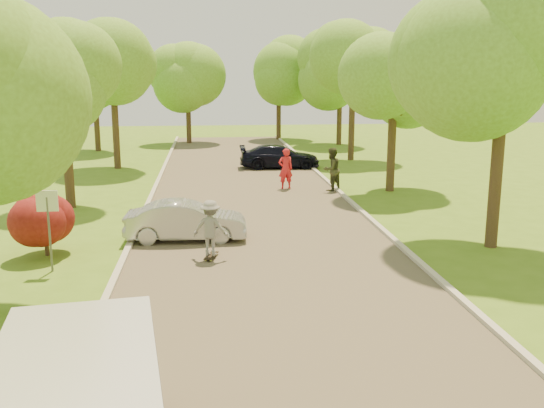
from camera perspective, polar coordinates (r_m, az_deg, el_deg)
name	(u,v)px	position (r m, az deg, el deg)	size (l,w,h in m)	color
ground	(290,322)	(12.97, 1.72, -11.06)	(100.00, 100.00, 0.00)	#4A711B
road	(258,228)	(20.52, -1.31, -2.25)	(8.00, 60.00, 0.01)	#4C4438
curb_left	(137,229)	(20.58, -12.63, -2.35)	(0.18, 60.00, 0.12)	#B2AD9E
curb_right	(375,223)	(21.22, 9.65, -1.79)	(0.18, 60.00, 0.12)	#B2AD9E
street_sign	(48,214)	(16.72, -20.34, -0.86)	(0.55, 0.06, 2.17)	#59595E
red_shrub	(44,218)	(18.37, -20.63, -1.26)	(1.70, 1.70, 1.95)	#382619
tree_l_midb	(68,88)	(24.37, -18.66, 10.30)	(4.30, 4.20, 6.62)	#382619
tree_l_far	(116,67)	(34.14, -14.44, 12.39)	(4.92, 4.80, 7.79)	#382619
tree_r_mida	(513,58)	(18.92, 21.72, 12.61)	(5.13, 5.00, 7.95)	#382619
tree_r_midb	(399,79)	(27.09, 11.84, 11.42)	(4.51, 4.40, 7.01)	#382619
tree_r_far	(357,61)	(36.90, 8.02, 13.17)	(5.33, 5.20, 8.34)	#382619
tree_bg_a	(97,71)	(42.41, -16.15, 11.97)	(5.12, 5.00, 7.72)	#382619
tree_bg_b	(344,68)	(44.91, 6.75, 12.62)	(5.12, 5.00, 7.95)	#382619
tree_bg_c	(190,75)	(45.82, -7.71, 11.94)	(4.92, 4.80, 7.33)	#382619
tree_bg_d	(282,71)	(48.17, 0.91, 12.40)	(5.12, 5.00, 7.72)	#382619
silver_sedan	(186,221)	(19.08, -8.09, -1.59)	(1.31, 3.75, 1.24)	#A8A9AD
dark_sedan	(279,157)	(33.51, 0.71, 4.49)	(1.78, 4.39, 1.27)	black
longboard	(211,256)	(17.23, -5.74, -4.86)	(0.45, 0.84, 0.09)	black
skateboarder	(211,228)	(17.01, -5.80, -2.27)	(1.02, 0.59, 1.58)	gray
person_striped	(286,169)	(27.34, 1.28, 3.34)	(0.67, 0.44, 1.84)	red
person_olive	(331,169)	(26.99, 5.62, 3.26)	(0.94, 0.73, 1.93)	#353721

